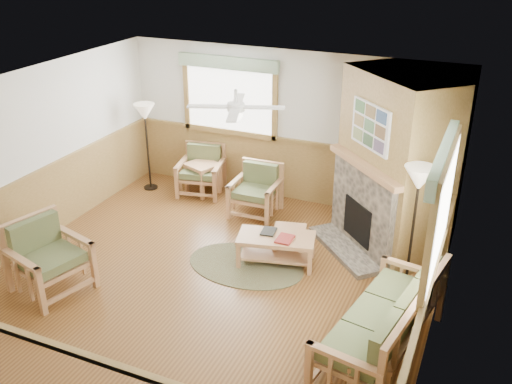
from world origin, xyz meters
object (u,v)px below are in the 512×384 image
at_px(armchair_back_left, 201,171).
at_px(floor_lamp_left, 147,147).
at_px(armchair_back_right, 255,191).
at_px(armchair_left, 49,258).
at_px(floor_lamp_right, 413,228).
at_px(coffee_table, 276,250).
at_px(end_table_sofa, 367,375).
at_px(footstool, 289,242).
at_px(sofa, 382,320).
at_px(end_table_chairs, 203,178).

height_order(armchair_back_left, floor_lamp_left, floor_lamp_left).
relative_size(armchair_back_right, armchair_left, 0.87).
height_order(armchair_back_right, floor_lamp_right, floor_lamp_right).
distance_m(floor_lamp_left, floor_lamp_right, 5.23).
distance_m(armchair_back_right, coffee_table, 1.65).
relative_size(end_table_sofa, footstool, 1.05).
height_order(sofa, end_table_sofa, sofa).
xyz_separation_m(sofa, floor_lamp_left, (-5.02, 2.89, 0.36)).
distance_m(armchair_back_right, end_table_sofa, 4.39).
height_order(end_table_sofa, floor_lamp_left, floor_lamp_left).
distance_m(armchair_back_left, footstool, 2.70).
bearing_deg(end_table_sofa, sofa, 90.65).
bearing_deg(armchair_back_left, floor_lamp_right, -32.68).
bearing_deg(sofa, floor_lamp_right, -171.32).
xyz_separation_m(end_table_sofa, floor_lamp_right, (0.03, 2.25, 0.64)).
height_order(sofa, armchair_back_left, sofa).
height_order(end_table_sofa, footstool, end_table_sofa).
height_order(armchair_back_right, coffee_table, armchair_back_right).
relative_size(coffee_table, footstool, 2.34).
xyz_separation_m(end_table_chairs, end_table_sofa, (4.01, -3.80, -0.04)).
xyz_separation_m(sofa, armchair_back_left, (-4.03, 3.11, -0.04)).
distance_m(end_table_chairs, floor_lamp_right, 4.36).
xyz_separation_m(end_table_sofa, footstool, (-1.76, 2.37, -0.04)).
xyz_separation_m(armchair_back_left, end_table_sofa, (4.04, -3.80, -0.19)).
bearing_deg(armchair_back_left, coffee_table, -50.33).
distance_m(footstool, floor_lamp_right, 1.92).
bearing_deg(footstool, armchair_back_right, 134.50).
xyz_separation_m(coffee_table, end_table_chairs, (-2.16, 1.75, 0.07)).
bearing_deg(floor_lamp_left, armchair_back_right, -4.45).
relative_size(armchair_back_left, floor_lamp_left, 0.53).
xyz_separation_m(armchair_back_left, floor_lamp_left, (-0.99, -0.22, 0.40)).
bearing_deg(sofa, armchair_left, -73.65).
distance_m(sofa, floor_lamp_right, 1.61).
xyz_separation_m(armchair_back_left, coffee_table, (2.20, -1.75, -0.21)).
bearing_deg(footstool, floor_lamp_left, 159.77).
bearing_deg(coffee_table, footstool, 61.24).
xyz_separation_m(armchair_back_right, end_table_chairs, (-1.24, 0.40, -0.14)).
relative_size(sofa, footstool, 4.35).
bearing_deg(floor_lamp_left, end_table_sofa, -35.44).
bearing_deg(coffee_table, armchair_back_left, 127.85).
height_order(armchair_back_left, end_table_sofa, armchair_back_left).
bearing_deg(end_table_chairs, end_table_sofa, -43.46).
xyz_separation_m(armchair_left, coffee_table, (2.55, 1.85, -0.27)).
distance_m(end_table_chairs, floor_lamp_left, 1.18).
height_order(sofa, end_table_chairs, sofa).
bearing_deg(coffee_table, floor_lamp_right, -7.62).
distance_m(coffee_table, end_table_chairs, 2.78).
xyz_separation_m(armchair_back_left, floor_lamp_right, (4.07, -1.55, 0.45)).
bearing_deg(floor_lamp_left, end_table_chairs, 12.11).
xyz_separation_m(footstool, floor_lamp_right, (1.79, -0.12, 0.68)).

